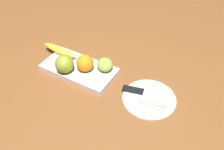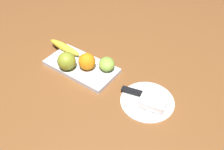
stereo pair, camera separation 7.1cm
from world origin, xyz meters
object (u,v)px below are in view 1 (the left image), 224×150
orange_near_apple (85,63)px  knife (138,91)px  apple (64,64)px  folded_napkin (156,97)px  grape_bunch (105,64)px  banana (60,50)px  dinner_plate (149,98)px  fruit_tray (79,69)px

orange_near_apple → knife: 0.25m
apple → knife: apple is taller
folded_napkin → grape_bunch: bearing=169.7°
banana → dinner_plate: banana is taller
apple → banana: apple is taller
fruit_tray → dinner_plate: (0.34, 0.00, -0.01)m
apple → orange_near_apple: apple is taller
apple → fruit_tray: bearing=56.1°
knife → banana: bearing=161.5°
fruit_tray → banana: size_ratio=1.69×
fruit_tray → knife: size_ratio=1.80×
apple → dinner_plate: apple is taller
banana → grape_bunch: grape_bunch is taller
grape_bunch → knife: bearing=-13.5°
dinner_plate → fruit_tray: bearing=-180.0°
apple → folded_napkin: (0.40, 0.05, -0.04)m
dinner_plate → folded_napkin: folded_napkin is taller
fruit_tray → apple: apple is taller
orange_near_apple → dinner_plate: 0.31m
fruit_tray → knife: bearing=0.9°
banana → orange_near_apple: size_ratio=2.60×
fruit_tray → dinner_plate: fruit_tray is taller
folded_napkin → apple: bearing=-172.8°
apple → grape_bunch: bearing=34.4°
banana → orange_near_apple: orange_near_apple is taller
folded_napkin → fruit_tray: bearing=-180.0°
apple → folded_napkin: bearing=7.2°
orange_near_apple → dinner_plate: (0.30, -0.00, -0.05)m
folded_napkin → knife: 0.08m
banana → dinner_plate: (0.47, -0.04, -0.03)m
orange_near_apple → knife: size_ratio=0.41×
apple → knife: (0.32, 0.05, -0.05)m
banana → dinner_plate: 0.47m
banana → grape_bunch: 0.24m
grape_bunch → apple: bearing=-145.6°
apple → banana: size_ratio=0.41×
orange_near_apple → grape_bunch: 0.09m
folded_napkin → dinner_plate: bearing=180.0°
fruit_tray → orange_near_apple: 0.06m
orange_near_apple → knife: bearing=0.8°
dinner_plate → apple: bearing=-172.3°
orange_near_apple → dinner_plate: size_ratio=0.35×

